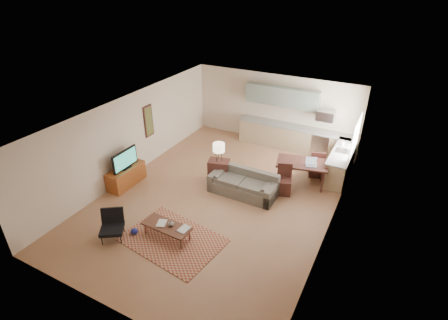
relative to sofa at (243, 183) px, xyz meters
The scene contains 25 objects.
room 1.23m from the sofa, 136.86° to the right, with size 9.00×9.00×9.00m.
kitchen_counter_back 3.69m from the sofa, 84.42° to the left, with size 4.26×0.64×0.92m, color tan, non-canonical shape.
kitchen_counter_right 3.45m from the sofa, 46.22° to the left, with size 0.64×2.26×0.92m, color tan, non-canonical shape.
kitchen_range 3.95m from the sofa, 68.34° to the left, with size 0.62×0.62×0.90m, color #A5A8AD.
kitchen_microwave 4.14m from the sofa, 68.44° to the left, with size 0.62×0.40×0.35m, color #A5A8AD.
upper_cabinets 4.14m from the sofa, 93.61° to the left, with size 2.80×0.34×0.70m, color gray.
window_right 3.85m from the sofa, 42.83° to the left, with size 0.02×1.40×1.05m, color white.
wall_art_left 3.95m from the sofa, behind, with size 0.06×0.42×1.10m, color olive, non-canonical shape.
triptych 4.24m from the sofa, 99.19° to the left, with size 1.70×0.04×0.50m, color beige, non-canonical shape.
rug 2.85m from the sofa, 104.30° to the right, with size 2.46×1.70×0.02m, color maroon.
sofa is the anchor object (origin of this frame).
coffee_table 2.85m from the sofa, 107.96° to the right, with size 1.29×0.51×0.39m, color #4A271B, non-canonical shape.
book_a 2.97m from the sofa, 112.46° to the right, with size 0.32×0.37×0.03m, color maroon.
book_b 2.66m from the sofa, 101.12° to the right, with size 0.27×0.34×0.02m, color navy.
vase 2.77m from the sofa, 106.20° to the right, with size 0.17×0.17×0.16m, color black.
armchair 3.97m from the sofa, 121.71° to the right, with size 0.66×0.66×0.75m, color black, non-canonical shape.
tv_credenza 3.73m from the sofa, 160.56° to the right, with size 0.51×1.33×0.61m, color brown, non-canonical shape.
tv 3.72m from the sofa, 160.30° to the right, with size 0.10×1.02×0.61m, color black, non-canonical shape.
console_table 1.03m from the sofa, 163.34° to the left, with size 0.66×0.44×0.77m, color #3A1C17, non-canonical shape.
table_lamp 1.25m from the sofa, 163.34° to the left, with size 0.37×0.37×0.62m, color beige, non-canonical shape.
dining_table 1.96m from the sofa, 45.19° to the left, with size 1.56×0.89×0.79m, color #3A1C17, non-canonical shape.
dining_chair_near 1.25m from the sofa, 30.15° to the left, with size 0.45×0.47×0.93m, color #3A1C17, non-canonical shape.
dining_chair_far 2.74m from the sofa, 52.00° to the left, with size 0.46×0.48×0.95m, color #3A1C17, non-canonical shape.
laptop 2.19m from the sofa, 37.24° to the left, with size 0.33×0.25×0.25m, color #A5A8AD, non-canonical shape.
soap_bottle 3.74m from the sofa, 51.62° to the left, with size 0.10×0.11×0.19m, color beige.
Camera 1 is at (4.19, -7.67, 6.10)m, focal length 28.00 mm.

